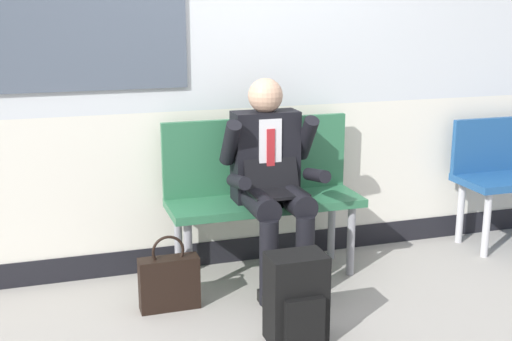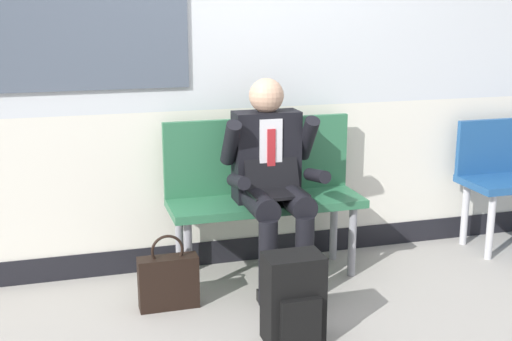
% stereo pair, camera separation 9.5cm
% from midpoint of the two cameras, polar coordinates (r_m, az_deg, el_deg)
% --- Properties ---
extents(ground_plane, '(18.00, 18.00, 0.00)m').
position_cam_midpoint_polar(ground_plane, '(4.03, -2.11, -10.76)').
color(ground_plane, '#9E9991').
extents(station_wall, '(5.59, 0.17, 3.00)m').
position_cam_midpoint_polar(station_wall, '(4.24, -4.79, 11.41)').
color(station_wall, silver).
rests_on(station_wall, ground).
extents(bench_with_person, '(1.21, 0.42, 0.99)m').
position_cam_midpoint_polar(bench_with_person, '(4.20, -0.20, -1.26)').
color(bench_with_person, '#2D6B47').
rests_on(bench_with_person, ground).
extents(person_seated, '(0.57, 0.70, 1.26)m').
position_cam_midpoint_polar(person_seated, '(3.98, 0.69, -0.63)').
color(person_seated, black).
rests_on(person_seated, ground).
extents(backpack, '(0.29, 0.24, 0.47)m').
position_cam_midpoint_polar(backpack, '(3.45, 2.69, -10.94)').
color(backpack, black).
rests_on(backpack, ground).
extents(handbag, '(0.34, 0.11, 0.44)m').
position_cam_midpoint_polar(handbag, '(3.86, -8.12, -9.40)').
color(handbag, black).
rests_on(handbag, ground).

